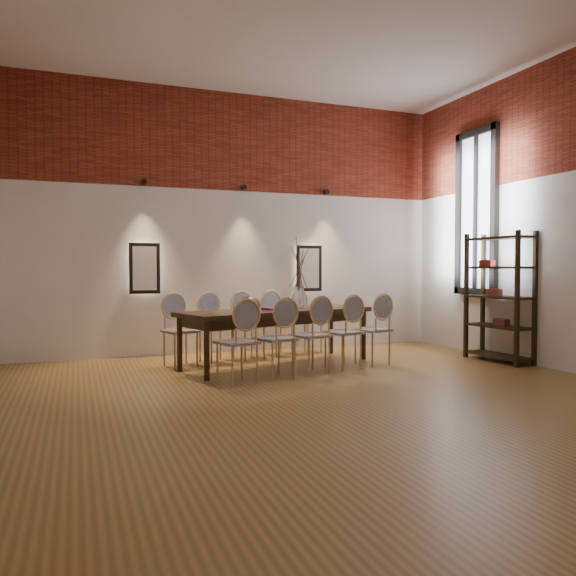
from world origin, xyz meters
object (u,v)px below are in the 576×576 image
object	(u,v)px
chair_near_c	(311,335)
chair_far_b	(216,328)
chair_far_c	(249,326)
chair_far_d	(279,324)
chair_near_d	(343,332)
chair_near_e	(372,330)
chair_near_b	(276,339)
dining_table	(277,337)
chair_near_a	(237,342)
chair_far_e	(307,322)
chair_far_a	(181,331)
vase	(299,297)
shelving_rack	(499,297)
bowl	(252,304)
book	(273,309)

from	to	relation	value
chair_near_c	chair_far_b	bearing A→B (deg)	110.68
chair_far_c	chair_far_d	xyz separation A→B (m)	(0.52, 0.15, 0.00)
chair_near_d	chair_near_e	bearing A→B (deg)	0.00
chair_near_b	chair_near_e	distance (m)	1.61
dining_table	chair_near_c	world-z (taller)	chair_near_c
chair_near_a	chair_far_e	xyz separation A→B (m)	(1.67, 1.96, 0.00)
chair_near_b	chair_far_a	bearing A→B (deg)	110.68
chair_far_a	vase	size ratio (longest dim) A/B	3.13
chair_near_c	shelving_rack	size ratio (longest dim) A/B	0.52
dining_table	chair_near_b	xyz separation A→B (m)	(-0.32, -0.83, 0.09)
chair_far_b	shelving_rack	distance (m)	3.97
chair_near_a	chair_far_a	world-z (taller)	same
chair_far_b	bowl	world-z (taller)	chair_far_b
chair_near_b	shelving_rack	xyz separation A→B (m)	(3.32, 0.03, 0.43)
chair_near_a	chair_far_a	size ratio (longest dim) A/B	1.00
vase	book	bearing A→B (deg)	-162.68
chair_near_d	chair_far_a	size ratio (longest dim) A/B	1.00
chair_far_d	book	world-z (taller)	chair_far_d
chair_near_a	shelving_rack	world-z (taller)	shelving_rack
dining_table	vase	bearing A→B (deg)	-0.00
chair_far_c	chair_far_b	bearing A→B (deg)	-0.00
chair_far_d	book	size ratio (longest dim) A/B	3.62
chair_far_b	bowl	size ratio (longest dim) A/B	3.92
chair_far_a	chair_far_b	world-z (taller)	same
chair_near_a	chair_far_a	distance (m)	1.42
chair_near_b	chair_far_c	xyz separation A→B (m)	(0.12, 1.52, 0.00)
chair_near_d	dining_table	bearing A→B (deg)	127.05
chair_near_d	book	bearing A→B (deg)	131.16
chair_far_c	chair_near_a	bearing A→B (deg)	52.95
chair_far_c	chair_far_e	xyz separation A→B (m)	(1.03, 0.30, 0.00)
chair_near_c	chair_far_c	distance (m)	1.42
chair_near_d	shelving_rack	xyz separation A→B (m)	(2.28, -0.27, 0.43)
chair_near_a	book	bearing A→B (deg)	35.15
chair_near_d	chair_far_a	distance (m)	2.15
shelving_rack	book	bearing A→B (deg)	161.85
chair_near_c	chair_near_e	bearing A→B (deg)	0.00
dining_table	shelving_rack	bearing A→B (deg)	-31.11
chair_near_e	book	xyz separation A→B (m)	(-1.30, 0.36, 0.30)
chair_far_e	chair_near_a	bearing A→B (deg)	33.52
chair_near_a	shelving_rack	xyz separation A→B (m)	(3.83, 0.18, 0.43)
dining_table	chair_near_c	distance (m)	0.72
chair_near_d	chair_far_d	xyz separation A→B (m)	(-0.40, 1.37, 0.00)
chair_far_a	chair_far_e	world-z (taller)	same
chair_near_a	chair_near_b	distance (m)	0.54
chair_near_c	book	world-z (taller)	chair_near_c
chair_far_b	chair_far_d	size ratio (longest dim) A/B	1.00
dining_table	chair_far_e	bearing A→B (deg)	33.52
chair_far_a	chair_near_e	bearing A→B (deg)	146.48
dining_table	chair_far_a	bearing A→B (deg)	146.48
dining_table	chair_far_e	world-z (taller)	chair_far_e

